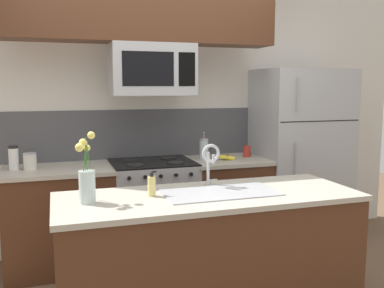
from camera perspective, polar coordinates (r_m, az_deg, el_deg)
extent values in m
cube|color=silver|center=(4.38, -2.61, 3.56)|extent=(5.20, 0.10, 2.60)
cube|color=#4C4C51|center=(4.27, -6.29, 1.39)|extent=(3.33, 0.01, 0.48)
cube|color=#4C2B19|center=(4.01, -17.13, -9.73)|extent=(0.91, 0.62, 0.88)
cube|color=#B2AD9E|center=(3.90, -17.39, -3.34)|extent=(0.94, 0.65, 0.03)
cube|color=#4C2B19|center=(4.32, 4.63, -8.16)|extent=(0.74, 0.62, 0.88)
cube|color=#B2AD9E|center=(4.22, 4.70, -2.20)|extent=(0.77, 0.65, 0.03)
cube|color=#A8AAAF|center=(4.09, -5.21, -8.80)|extent=(0.76, 0.62, 0.91)
cube|color=black|center=(3.99, -5.29, -2.43)|extent=(0.76, 0.62, 0.01)
cylinder|color=black|center=(3.82, -7.52, -2.76)|extent=(0.15, 0.15, 0.01)
cylinder|color=black|center=(3.90, -2.24, -2.49)|extent=(0.15, 0.15, 0.01)
cylinder|color=black|center=(4.08, -8.21, -2.10)|extent=(0.15, 0.15, 0.01)
cylinder|color=black|center=(4.16, -3.25, -1.85)|extent=(0.15, 0.15, 0.01)
cylinder|color=black|center=(3.64, -8.37, -4.53)|extent=(0.03, 0.02, 0.03)
cylinder|color=black|center=(3.66, -6.26, -4.41)|extent=(0.03, 0.02, 0.03)
cylinder|color=black|center=(3.69, -4.17, -4.29)|extent=(0.03, 0.02, 0.03)
cylinder|color=black|center=(3.73, -2.12, -4.16)|extent=(0.03, 0.02, 0.03)
cylinder|color=black|center=(3.76, -0.12, -4.03)|extent=(0.03, 0.02, 0.03)
cube|color=#A8AAAF|center=(3.91, -5.38, 9.82)|extent=(0.74, 0.40, 0.46)
cube|color=black|center=(3.70, -5.83, 9.94)|extent=(0.45, 0.00, 0.29)
cube|color=black|center=(3.79, -0.68, 9.93)|extent=(0.15, 0.00, 0.29)
cube|color=#4C2B19|center=(3.92, -6.70, 17.57)|extent=(2.41, 0.34, 0.60)
cube|color=#A8AAAF|center=(4.61, 14.04, -1.55)|extent=(0.90, 0.72, 1.79)
cube|color=black|center=(4.26, 16.79, 2.94)|extent=(0.86, 0.00, 0.01)
cylinder|color=#99999E|center=(4.09, 13.92, 6.37)|extent=(0.01, 0.01, 0.32)
cylinder|color=#99999E|center=(4.18, 13.57, -4.47)|extent=(0.01, 0.01, 0.68)
cylinder|color=silver|center=(3.92, -22.69, -1.88)|extent=(0.08, 0.08, 0.19)
cylinder|color=black|center=(3.91, -22.77, -0.37)|extent=(0.08, 0.08, 0.02)
cylinder|color=silver|center=(3.90, -20.79, -2.28)|extent=(0.11, 0.11, 0.13)
cylinder|color=#B2B2B7|center=(3.88, -20.84, -1.24)|extent=(0.11, 0.11, 0.01)
ellipsoid|color=yellow|center=(4.14, 4.64, -1.84)|extent=(0.16, 0.13, 0.06)
ellipsoid|color=yellow|center=(4.15, 4.63, -1.80)|extent=(0.18, 0.09, 0.07)
ellipsoid|color=yellow|center=(4.14, 4.78, -1.83)|extent=(0.17, 0.04, 0.05)
ellipsoid|color=yellow|center=(4.16, 4.78, -1.79)|extent=(0.18, 0.08, 0.07)
ellipsoid|color=yellow|center=(4.15, 4.94, -1.82)|extent=(0.17, 0.12, 0.06)
cylinder|color=brown|center=(4.14, 4.75, -1.42)|extent=(0.02, 0.02, 0.03)
cylinder|color=silver|center=(4.18, 1.59, -0.78)|extent=(0.09, 0.09, 0.18)
cylinder|color=#A3A3AA|center=(4.16, 1.60, 0.58)|extent=(0.08, 0.08, 0.02)
cylinder|color=#A3A3AA|center=(4.16, 1.60, 1.06)|extent=(0.01, 0.01, 0.05)
sphere|color=#A3A3AA|center=(4.16, 1.60, 1.51)|extent=(0.02, 0.02, 0.02)
cylinder|color=#B22D23|center=(4.35, 7.33, -0.98)|extent=(0.08, 0.08, 0.11)
cube|color=#4C2B19|center=(3.00, 2.25, -15.45)|extent=(1.97, 0.71, 0.88)
cube|color=#B2AD9E|center=(2.85, 2.30, -7.00)|extent=(2.00, 0.74, 0.03)
cube|color=#ADAFB5|center=(2.87, 3.78, -6.46)|extent=(0.76, 0.39, 0.01)
cube|color=#ADAFB5|center=(2.83, 0.44, -8.29)|extent=(0.30, 0.30, 0.15)
cube|color=#ADAFB5|center=(2.96, 6.94, -7.65)|extent=(0.30, 0.30, 0.15)
cylinder|color=#B7BABF|center=(3.08, 2.15, -5.34)|extent=(0.04, 0.04, 0.02)
cylinder|color=#B7BABF|center=(3.06, 2.16, -3.14)|extent=(0.02, 0.02, 0.22)
torus|color=#B7BABF|center=(2.99, 2.53, -1.26)|extent=(0.13, 0.02, 0.13)
cylinder|color=#B7BABF|center=(2.94, 2.90, -1.99)|extent=(0.02, 0.02, 0.06)
cube|color=#B7BABF|center=(3.09, 2.76, -4.84)|extent=(0.07, 0.01, 0.01)
cylinder|color=#DBCC75|center=(2.78, -5.40, -5.64)|extent=(0.05, 0.05, 0.13)
cylinder|color=black|center=(2.76, -5.42, -4.09)|extent=(0.02, 0.02, 0.02)
cube|color=black|center=(2.76, -5.10, -3.70)|extent=(0.03, 0.01, 0.01)
cylinder|color=silver|center=(2.68, -13.80, -5.59)|extent=(0.10, 0.10, 0.20)
cylinder|color=silver|center=(2.69, -13.75, -6.91)|extent=(0.09, 0.09, 0.06)
cylinder|color=#386B2D|center=(2.64, -14.27, -3.48)|extent=(0.04, 0.03, 0.28)
sphere|color=#EFE066|center=(2.61, -14.79, -0.45)|extent=(0.05, 0.05, 0.05)
cylinder|color=#386B2D|center=(2.66, -14.05, -3.15)|extent=(0.02, 0.02, 0.31)
sphere|color=#EFE066|center=(2.64, -14.33, 0.16)|extent=(0.05, 0.05, 0.05)
cylinder|color=#386B2D|center=(2.69, -13.53, -2.63)|extent=(0.04, 0.08, 0.34)
sphere|color=#EFE066|center=(2.70, -13.30, 1.14)|extent=(0.05, 0.05, 0.05)
cylinder|color=#386B2D|center=(2.68, -13.80, -3.47)|extent=(0.02, 0.05, 0.27)
sphere|color=#EFE066|center=(2.68, -13.83, -0.52)|extent=(0.04, 0.04, 0.04)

